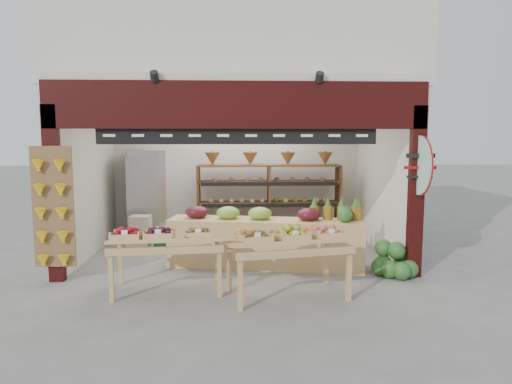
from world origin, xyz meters
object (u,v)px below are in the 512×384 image
object	(u,v)px
cardboard_stack	(152,237)
watermelon_pile	(393,263)
refrigerator	(146,195)
mid_counter	(265,241)
display_table_right	(287,239)
back_shelving	(269,187)
display_table_left	(160,238)

from	to	relation	value
cardboard_stack	watermelon_pile	distance (m)	4.55
refrigerator	cardboard_stack	bearing A→B (deg)	-90.64
mid_counter	refrigerator	bearing A→B (deg)	137.23
cardboard_stack	display_table_right	xyz separation A→B (m)	(2.35, -2.77, 0.55)
back_shelving	mid_counter	xyz separation A→B (m)	(-0.22, -2.12, -0.68)
watermelon_pile	cardboard_stack	bearing A→B (deg)	155.14
refrigerator	display_table_left	world-z (taller)	refrigerator
back_shelving	mid_counter	size ratio (longest dim) A/B	0.92
back_shelving	mid_counter	world-z (taller)	back_shelving
mid_counter	watermelon_pile	size ratio (longest dim) A/B	4.66
refrigerator	display_table_right	xyz separation A→B (m)	(2.61, -3.67, -0.16)
refrigerator	cardboard_stack	xyz separation A→B (m)	(0.27, -0.90, -0.71)
watermelon_pile	back_shelving	bearing A→B (deg)	123.33
display_table_left	display_table_right	xyz separation A→B (m)	(1.78, -0.31, 0.03)
cardboard_stack	display_table_left	bearing A→B (deg)	-76.96
display_table_right	display_table_left	bearing A→B (deg)	170.19
mid_counter	display_table_left	bearing A→B (deg)	-143.90
refrigerator	display_table_right	world-z (taller)	refrigerator
cardboard_stack	watermelon_pile	xyz separation A→B (m)	(4.13, -1.91, -0.04)
mid_counter	display_table_left	xyz separation A→B (m)	(-1.57, -1.14, 0.32)
display_table_left	watermelon_pile	size ratio (longest dim) A/B	2.27
refrigerator	back_shelving	bearing A→B (deg)	-19.59
refrigerator	mid_counter	bearing A→B (deg)	-60.00
back_shelving	display_table_right	bearing A→B (deg)	-90.12
refrigerator	cardboard_stack	distance (m)	1.18
display_table_right	back_shelving	bearing A→B (deg)	89.88
back_shelving	mid_counter	distance (m)	2.23
display_table_left	display_table_right	size ratio (longest dim) A/B	0.93
back_shelving	mid_counter	bearing A→B (deg)	-95.86
display_table_right	watermelon_pile	distance (m)	2.07
display_table_right	watermelon_pile	size ratio (longest dim) A/B	2.45
refrigerator	cardboard_stack	world-z (taller)	refrigerator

